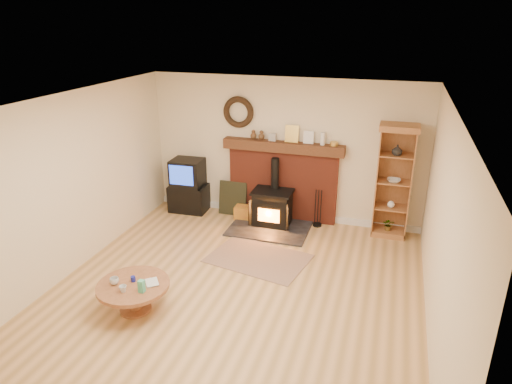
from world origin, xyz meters
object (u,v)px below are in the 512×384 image
(tv_unit, at_px, (188,186))
(coffee_table, at_px, (133,289))
(wood_stove, at_px, (272,209))
(curio_cabinet, at_px, (394,181))

(tv_unit, distance_m, coffee_table, 3.28)
(wood_stove, bearing_deg, coffee_table, -108.57)
(tv_unit, height_order, curio_cabinet, curio_cabinet)
(tv_unit, distance_m, curio_cabinet, 3.79)
(tv_unit, bearing_deg, curio_cabinet, 1.32)
(tv_unit, relative_size, curio_cabinet, 0.53)
(wood_stove, distance_m, curio_cabinet, 2.16)
(wood_stove, relative_size, tv_unit, 1.35)
(wood_stove, xyz_separation_m, tv_unit, (-1.73, 0.20, 0.18))
(wood_stove, height_order, tv_unit, wood_stove)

